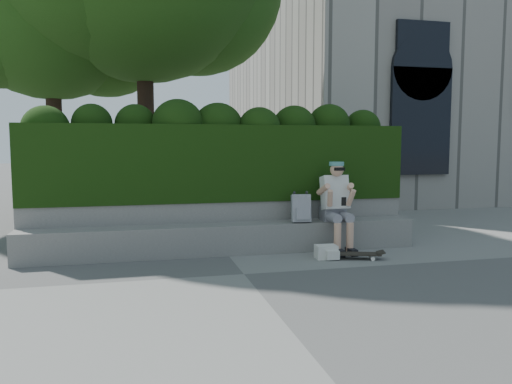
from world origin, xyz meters
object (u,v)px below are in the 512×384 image
object	(u,v)px
backpack_plaid	(301,209)
backpack_ground	(326,252)
person	(336,202)
skateboard	(351,254)

from	to	relation	value
backpack_plaid	backpack_ground	xyz separation A→B (m)	(0.19, -0.58, -0.57)
person	backpack_ground	distance (m)	0.90
skateboard	backpack_plaid	bearing A→B (deg)	145.52
skateboard	backpack_plaid	distance (m)	1.06
skateboard	backpack_plaid	xyz separation A→B (m)	(-0.54, 0.69, 0.59)
backpack_ground	person	bearing A→B (deg)	57.52
person	backpack_plaid	world-z (taller)	person
backpack_plaid	backpack_ground	size ratio (longest dim) A/B	1.41
person	skateboard	xyz separation A→B (m)	(-0.01, -0.61, -0.68)
skateboard	backpack_ground	bearing A→B (deg)	179.75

